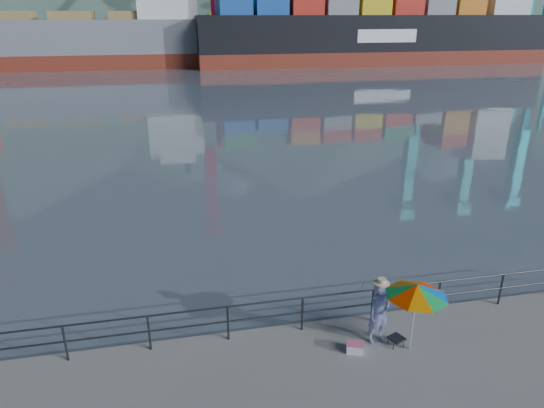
# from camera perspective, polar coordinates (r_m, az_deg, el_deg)

# --- Properties ---
(harbor_water) EXTENTS (500.00, 280.00, 0.00)m
(harbor_water) POSITION_cam_1_polar(r_m,az_deg,el_deg) (139.12, -11.60, 17.93)
(harbor_water) COLOR slate
(harbor_water) RESTS_ON ground
(far_dock) EXTENTS (200.00, 40.00, 0.40)m
(far_dock) POSITION_cam_1_polar(r_m,az_deg,el_deg) (102.90, -5.37, 17.08)
(far_dock) COLOR #514F4C
(far_dock) RESTS_ON ground
(guardrail) EXTENTS (22.00, 0.06, 1.03)m
(guardrail) POSITION_cam_1_polar(r_m,az_deg,el_deg) (13.13, -0.74, -13.24)
(guardrail) COLOR #2D3033
(guardrail) RESTS_ON ground
(container_stacks) EXTENTS (58.00, 8.40, 7.80)m
(container_stacks) POSITION_cam_1_polar(r_m,az_deg,el_deg) (108.73, 6.88, 18.81)
(container_stacks) COLOR #267F3F
(container_stacks) RESTS_ON ground
(fisherman) EXTENTS (0.71, 0.55, 1.72)m
(fisherman) POSITION_cam_1_polar(r_m,az_deg,el_deg) (13.01, 12.46, -12.40)
(fisherman) COLOR navy
(fisherman) RESTS_ON ground
(beach_umbrella) EXTENTS (1.64, 1.64, 1.89)m
(beach_umbrella) POSITION_cam_1_polar(r_m,az_deg,el_deg) (12.48, 16.69, -9.71)
(beach_umbrella) COLOR white
(beach_umbrella) RESTS_ON ground
(folding_stool) EXTENTS (0.47, 0.47, 0.24)m
(folding_stool) POSITION_cam_1_polar(r_m,az_deg,el_deg) (13.39, 14.41, -15.35)
(folding_stool) COLOR black
(folding_stool) RESTS_ON ground
(cooler_bag) EXTENTS (0.48, 0.40, 0.24)m
(cooler_bag) POSITION_cam_1_polar(r_m,az_deg,el_deg) (12.96, 9.71, -16.35)
(cooler_bag) COLOR silver
(cooler_bag) RESTS_ON ground
(fishing_rod) EXTENTS (0.65, 1.55, 1.17)m
(fishing_rod) POSITION_cam_1_polar(r_m,az_deg,el_deg) (14.44, 10.31, -12.55)
(fishing_rod) COLOR black
(fishing_rod) RESTS_ON ground
(bulk_carrier) EXTENTS (46.73, 8.09, 14.50)m
(bulk_carrier) POSITION_cam_1_polar(r_m,az_deg,el_deg) (84.73, -21.23, 17.69)
(bulk_carrier) COLOR maroon
(bulk_carrier) RESTS_ON ground
(container_ship) EXTENTS (59.83, 9.97, 18.10)m
(container_ship) POSITION_cam_1_polar(r_m,az_deg,el_deg) (88.94, 13.10, 19.71)
(container_ship) COLOR maroon
(container_ship) RESTS_ON ground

